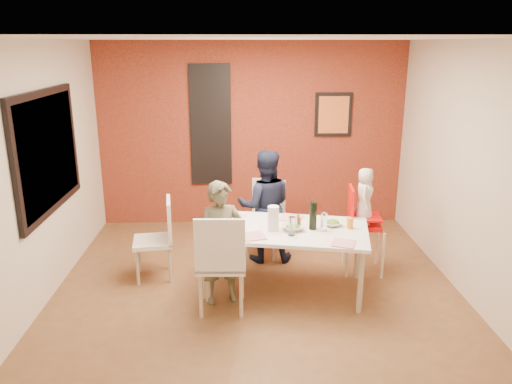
{
  "coord_description": "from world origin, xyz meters",
  "views": [
    {
      "loc": [
        -0.18,
        -5.06,
        2.66
      ],
      "look_at": [
        0.0,
        0.3,
        1.05
      ],
      "focal_mm": 35.0,
      "sensor_mm": 36.0,
      "label": 1
    }
  ],
  "objects_px": {
    "chair_near": "(221,259)",
    "child_near": "(222,243)",
    "wine_bottle": "(313,216)",
    "chair_far": "(266,213)",
    "child_far": "(265,206)",
    "dining_table": "(287,234)",
    "high_chair": "(360,221)",
    "paper_towel_roll": "(273,218)",
    "toddler": "(365,196)",
    "chair_left": "(160,235)"
  },
  "relations": [
    {
      "from": "chair_near",
      "to": "paper_towel_roll",
      "type": "height_order",
      "value": "chair_near"
    },
    {
      "from": "dining_table",
      "to": "paper_towel_roll",
      "type": "bearing_deg",
      "value": -158.49
    },
    {
      "from": "dining_table",
      "to": "toddler",
      "type": "distance_m",
      "value": 1.08
    },
    {
      "from": "paper_towel_roll",
      "to": "chair_left",
      "type": "bearing_deg",
      "value": 162.11
    },
    {
      "from": "chair_far",
      "to": "dining_table",
      "type": "bearing_deg",
      "value": -61.38
    },
    {
      "from": "paper_towel_roll",
      "to": "wine_bottle",
      "type": "bearing_deg",
      "value": 2.82
    },
    {
      "from": "child_near",
      "to": "high_chair",
      "type": "bearing_deg",
      "value": 6.09
    },
    {
      "from": "wine_bottle",
      "to": "paper_towel_roll",
      "type": "height_order",
      "value": "wine_bottle"
    },
    {
      "from": "paper_towel_roll",
      "to": "dining_table",
      "type": "bearing_deg",
      "value": 21.51
    },
    {
      "from": "chair_far",
      "to": "paper_towel_roll",
      "type": "xyz_separation_m",
      "value": [
        0.01,
        -1.11,
        0.32
      ]
    },
    {
      "from": "chair_near",
      "to": "chair_far",
      "type": "bearing_deg",
      "value": -107.58
    },
    {
      "from": "wine_bottle",
      "to": "child_near",
      "type": "bearing_deg",
      "value": -168.37
    },
    {
      "from": "high_chair",
      "to": "toddler",
      "type": "relative_size",
      "value": 1.58
    },
    {
      "from": "toddler",
      "to": "chair_left",
      "type": "bearing_deg",
      "value": 108.23
    },
    {
      "from": "dining_table",
      "to": "wine_bottle",
      "type": "height_order",
      "value": "wine_bottle"
    },
    {
      "from": "wine_bottle",
      "to": "paper_towel_roll",
      "type": "xyz_separation_m",
      "value": [
        -0.43,
        -0.02,
        -0.02
      ]
    },
    {
      "from": "toddler",
      "to": "chair_near",
      "type": "bearing_deg",
      "value": 135.72
    },
    {
      "from": "chair_far",
      "to": "wine_bottle",
      "type": "distance_m",
      "value": 1.23
    },
    {
      "from": "chair_left",
      "to": "dining_table",
      "type": "bearing_deg",
      "value": 68.15
    },
    {
      "from": "toddler",
      "to": "paper_towel_roll",
      "type": "xyz_separation_m",
      "value": [
        -1.1,
        -0.5,
        -0.09
      ]
    },
    {
      "from": "wine_bottle",
      "to": "paper_towel_roll",
      "type": "bearing_deg",
      "value": -177.18
    },
    {
      "from": "dining_table",
      "to": "chair_left",
      "type": "bearing_deg",
      "value": 166.12
    },
    {
      "from": "high_chair",
      "to": "child_far",
      "type": "distance_m",
      "value": 1.18
    },
    {
      "from": "chair_near",
      "to": "child_near",
      "type": "relative_size",
      "value": 0.8
    },
    {
      "from": "chair_far",
      "to": "chair_left",
      "type": "distance_m",
      "value": 1.45
    },
    {
      "from": "chair_left",
      "to": "high_chair",
      "type": "xyz_separation_m",
      "value": [
        2.35,
        0.09,
        0.1
      ]
    },
    {
      "from": "dining_table",
      "to": "child_near",
      "type": "distance_m",
      "value": 0.74
    },
    {
      "from": "dining_table",
      "to": "high_chair",
      "type": "relative_size",
      "value": 1.81
    },
    {
      "from": "high_chair",
      "to": "wine_bottle",
      "type": "xyz_separation_m",
      "value": [
        -0.64,
        -0.48,
        0.25
      ]
    },
    {
      "from": "high_chair",
      "to": "child_near",
      "type": "height_order",
      "value": "child_near"
    },
    {
      "from": "toddler",
      "to": "wine_bottle",
      "type": "xyz_separation_m",
      "value": [
        -0.67,
        -0.48,
        -0.07
      ]
    },
    {
      "from": "chair_far",
      "to": "wine_bottle",
      "type": "relative_size",
      "value": 3.14
    },
    {
      "from": "chair_near",
      "to": "toddler",
      "type": "height_order",
      "value": "toddler"
    },
    {
      "from": "chair_left",
      "to": "high_chair",
      "type": "height_order",
      "value": "high_chair"
    },
    {
      "from": "chair_far",
      "to": "child_near",
      "type": "bearing_deg",
      "value": -92.74
    },
    {
      "from": "chair_left",
      "to": "high_chair",
      "type": "relative_size",
      "value": 0.91
    },
    {
      "from": "high_chair",
      "to": "child_near",
      "type": "bearing_deg",
      "value": 119.04
    },
    {
      "from": "chair_far",
      "to": "child_far",
      "type": "bearing_deg",
      "value": -77.2
    },
    {
      "from": "child_far",
      "to": "paper_towel_roll",
      "type": "relative_size",
      "value": 5.27
    },
    {
      "from": "child_near",
      "to": "toddler",
      "type": "distance_m",
      "value": 1.8
    },
    {
      "from": "toddler",
      "to": "wine_bottle",
      "type": "relative_size",
      "value": 2.17
    },
    {
      "from": "chair_far",
      "to": "toddler",
      "type": "relative_size",
      "value": 1.45
    },
    {
      "from": "toddler",
      "to": "chair_far",
      "type": "bearing_deg",
      "value": 77.35
    },
    {
      "from": "toddler",
      "to": "wine_bottle",
      "type": "bearing_deg",
      "value": 141.7
    },
    {
      "from": "high_chair",
      "to": "child_near",
      "type": "distance_m",
      "value": 1.76
    },
    {
      "from": "toddler",
      "to": "paper_towel_roll",
      "type": "distance_m",
      "value": 1.21
    },
    {
      "from": "child_far",
      "to": "wine_bottle",
      "type": "distance_m",
      "value": 0.99
    },
    {
      "from": "toddler",
      "to": "paper_towel_roll",
      "type": "bearing_deg",
      "value": 130.62
    },
    {
      "from": "dining_table",
      "to": "child_far",
      "type": "height_order",
      "value": "child_far"
    },
    {
      "from": "dining_table",
      "to": "high_chair",
      "type": "height_order",
      "value": "high_chair"
    }
  ]
}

